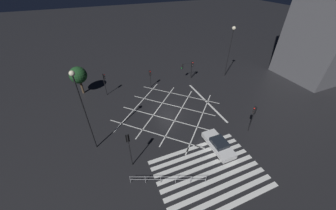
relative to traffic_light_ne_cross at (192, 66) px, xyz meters
name	(u,v)px	position (x,y,z in m)	size (l,w,h in m)	color
ground_plane	(168,111)	(-8.05, -7.68, -2.51)	(200.00, 200.00, 0.00)	black
road_markings	(197,151)	(-7.72, -15.85, -2.50)	(16.56, 23.33, 0.01)	silver
traffic_light_ne_cross	(192,66)	(0.00, 0.00, 0.00)	(0.36, 0.39, 3.50)	black
traffic_light_se_main	(253,114)	(0.01, -15.48, 0.30)	(0.39, 0.36, 3.93)	black
traffic_light_nw_main	(104,80)	(-15.68, 0.42, 0.26)	(0.39, 0.36, 3.87)	black
traffic_light_ne_main	(186,67)	(-1.10, 0.42, -0.16)	(2.16, 0.36, 3.22)	black
traffic_light_sw_cross	(129,144)	(-15.20, -14.70, 0.72)	(0.36, 0.39, 4.54)	black
traffic_light_median_north	(150,75)	(-8.19, -0.12, -0.11)	(0.36, 0.39, 3.34)	black
street_lamp_east	(81,100)	(-18.54, -10.71, 4.38)	(0.52, 0.52, 9.97)	black
street_lamp_west	(232,39)	(6.66, -1.46, 4.63)	(0.64, 0.64, 9.26)	black
street_tree_near	(78,75)	(-19.36, 2.56, 0.83)	(2.72, 2.72, 4.73)	brown
waiting_car	(218,144)	(-5.29, -16.39, -1.91)	(1.81, 4.57, 1.24)	silver
pedestrian_railing	(168,179)	(-12.45, -18.23, -1.84)	(6.87, 2.90, 1.05)	#B7B7BC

